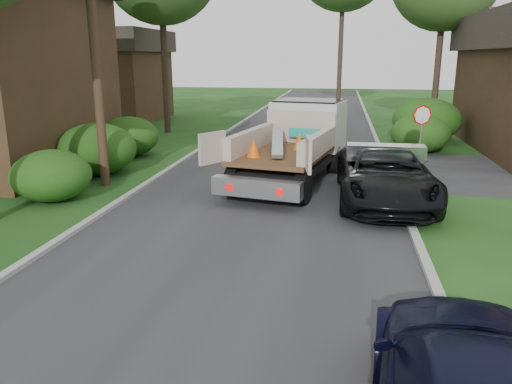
{
  "coord_description": "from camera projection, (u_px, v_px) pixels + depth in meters",
  "views": [
    {
      "loc": [
        2.22,
        -10.23,
        4.18
      ],
      "look_at": [
        0.4,
        0.58,
        1.2
      ],
      "focal_mm": 35.0,
      "sensor_mm": 36.0,
      "label": 1
    }
  ],
  "objects": [
    {
      "name": "curb_left",
      "position": [
        189.0,
        156.0,
        21.35
      ],
      "size": [
        0.2,
        90.0,
        0.12
      ],
      "primitive_type": "cube",
      "color": "#9E9E99",
      "rests_on": "ground"
    },
    {
      "name": "ground",
      "position": [
        234.0,
        249.0,
        11.19
      ],
      "size": [
        120.0,
        120.0,
        0.0
      ],
      "primitive_type": "plane",
      "color": "#153F12",
      "rests_on": "ground"
    },
    {
      "name": "road",
      "position": [
        284.0,
        161.0,
        20.71
      ],
      "size": [
        8.0,
        90.0,
        0.02
      ],
      "primitive_type": "cube",
      "color": "#28282B",
      "rests_on": "ground"
    },
    {
      "name": "utility_pole",
      "position": [
        93.0,
        24.0,
        15.46
      ],
      "size": [
        2.42,
        1.25,
        10.0
      ],
      "color": "#382619",
      "rests_on": "ground"
    },
    {
      "name": "hedge_right_b",
      "position": [
        426.0,
        120.0,
        25.08
      ],
      "size": [
        3.38,
        3.38,
        2.21
      ],
      "primitive_type": "ellipsoid",
      "color": "#183F0E",
      "rests_on": "ground"
    },
    {
      "name": "flatbed_truck",
      "position": [
        299.0,
        137.0,
        17.67
      ],
      "size": [
        4.15,
        7.38,
        2.64
      ],
      "rotation": [
        0.0,
        0.0,
        -0.19
      ],
      "color": "black",
      "rests_on": "ground"
    },
    {
      "name": "hedge_left_a",
      "position": [
        51.0,
        175.0,
        14.84
      ],
      "size": [
        2.34,
        2.34,
        1.53
      ],
      "primitive_type": "ellipsoid",
      "color": "#183F0E",
      "rests_on": "ground"
    },
    {
      "name": "house_left_far",
      "position": [
        105.0,
        74.0,
        33.5
      ],
      "size": [
        7.56,
        7.56,
        6.0
      ],
      "color": "#3C2A18",
      "rests_on": "ground"
    },
    {
      "name": "curb_right",
      "position": [
        386.0,
        163.0,
        20.03
      ],
      "size": [
        0.2,
        90.0,
        0.12
      ],
      "primitive_type": "cube",
      "color": "#9E9E99",
      "rests_on": "ground"
    },
    {
      "name": "black_pickup",
      "position": [
        385.0,
        175.0,
        14.68
      ],
      "size": [
        2.84,
        5.88,
        1.61
      ],
      "primitive_type": "imported",
      "rotation": [
        0.0,
        0.0,
        0.03
      ],
      "color": "black",
      "rests_on": "ground"
    },
    {
      "name": "hedge_left_c",
      "position": [
        128.0,
        136.0,
        21.58
      ],
      "size": [
        2.6,
        2.6,
        1.7
      ],
      "primitive_type": "ellipsoid",
      "color": "#183F0E",
      "rests_on": "ground"
    },
    {
      "name": "stop_sign",
      "position": [
        422.0,
        124.0,
        18.45
      ],
      "size": [
        0.71,
        0.32,
        2.48
      ],
      "color": "slate",
      "rests_on": "ground"
    },
    {
      "name": "hedge_right_a",
      "position": [
        420.0,
        133.0,
        22.41
      ],
      "size": [
        2.6,
        2.6,
        1.7
      ],
      "primitive_type": "ellipsoid",
      "color": "#183F0E",
      "rests_on": "ground"
    },
    {
      "name": "hedge_left_b",
      "position": [
        97.0,
        149.0,
        18.18
      ],
      "size": [
        2.86,
        2.86,
        1.87
      ],
      "primitive_type": "ellipsoid",
      "color": "#183F0E",
      "rests_on": "ground"
    }
  ]
}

